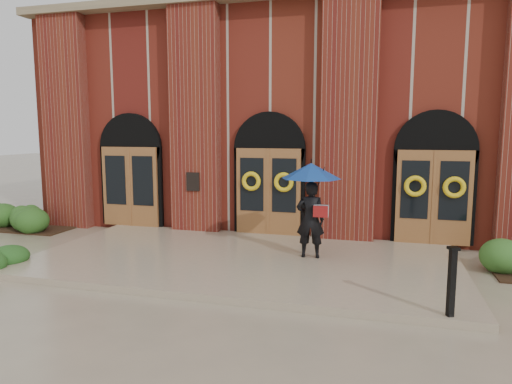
% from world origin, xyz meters
% --- Properties ---
extents(ground, '(90.00, 90.00, 0.00)m').
position_xyz_m(ground, '(0.00, 0.00, 0.00)').
color(ground, gray).
rests_on(ground, ground).
extents(landing, '(10.00, 5.30, 0.15)m').
position_xyz_m(landing, '(0.00, 0.15, 0.07)').
color(landing, tan).
rests_on(landing, ground).
extents(church_building, '(16.20, 12.53, 7.00)m').
position_xyz_m(church_building, '(0.00, 8.78, 3.50)').
color(church_building, maroon).
rests_on(church_building, ground).
extents(man_with_umbrella, '(1.56, 1.56, 2.25)m').
position_xyz_m(man_with_umbrella, '(1.56, 0.55, 1.73)').
color(man_with_umbrella, black).
rests_on(man_with_umbrella, landing).
extents(metal_post, '(0.20, 0.20, 1.16)m').
position_xyz_m(metal_post, '(4.30, -2.35, 0.76)').
color(metal_post, black).
rests_on(metal_post, landing).
extents(hedge_wall_left, '(2.92, 1.17, 0.75)m').
position_xyz_m(hedge_wall_left, '(-8.00, 1.93, 0.37)').
color(hedge_wall_left, '#264E1A').
rests_on(hedge_wall_left, ground).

